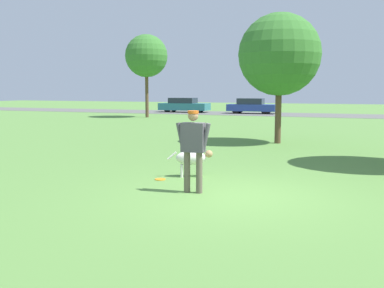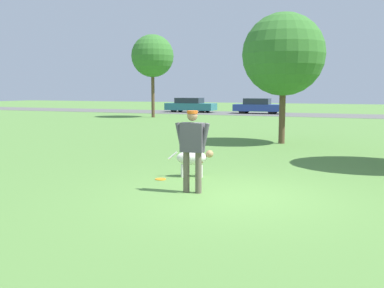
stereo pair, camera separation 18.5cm
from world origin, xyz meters
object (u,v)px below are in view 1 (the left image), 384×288
Objects in this scene: parked_car_blue at (252,106)px; dog at (193,158)px; frisbee at (160,179)px; person at (193,144)px; tree_mid_center at (280,55)px; parked_car_teal at (184,105)px; tree_far_left at (146,56)px.

dog is at bearing -81.40° from parked_car_blue.
person is at bearing -38.06° from frisbee.
dog is 0.21× the size of tree_mid_center.
parked_car_teal is (-11.46, 28.86, 0.64)m from frisbee.
person is 30.53m from parked_car_blue.
frisbee is (-1.20, 0.94, -1.00)m from person.
person is at bearing -80.82° from parked_car_blue.
tree_mid_center is 21.85m from parked_car_blue.
tree_mid_center reaches higher than person.
tree_mid_center reaches higher than frisbee.
parked_car_teal is (-12.67, 29.80, -0.35)m from person.
parked_car_teal is (-12.63, 20.68, -2.77)m from tree_mid_center.
frisbee is 24.19m from tree_far_left.
parked_car_blue is (-5.68, 28.30, 0.21)m from dog.
person is 9.44m from tree_mid_center.
frisbee is 29.38m from parked_car_blue.
tree_far_left is at bearing 97.04° from dog.
tree_mid_center is at bearing -75.91° from parked_car_blue.
frisbee is at bearing -61.92° from tree_far_left.
tree_mid_center reaches higher than parked_car_blue.
parked_car_blue is at bearing -0.55° from parked_car_teal.
tree_far_left reaches higher than frisbee.
parked_car_teal is at bearing 121.43° from tree_mid_center.
parked_car_teal reaches higher than frisbee.
tree_mid_center is at bearing 81.86° from frisbee.
person is at bearing -60.51° from tree_far_left.
person is at bearing -68.11° from parked_car_teal.
frisbee is 0.05× the size of parked_car_teal.
frisbee is 0.06× the size of parked_car_blue.
frisbee is (-0.57, -0.63, -0.44)m from dog.
frisbee is at bearing -82.73° from parked_car_blue.
tree_far_left reaches higher than tree_mid_center.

